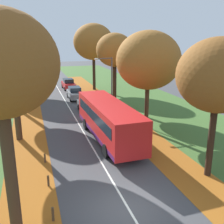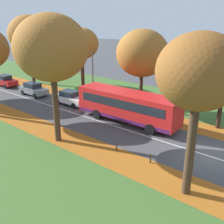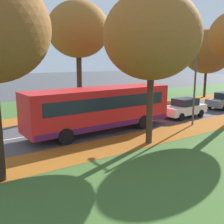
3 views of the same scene
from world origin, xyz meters
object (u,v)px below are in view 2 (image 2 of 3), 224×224
(tree_right_mid, at_px, (81,44))
(bollard_fourth, at_px, (117,146))
(tree_right_far, at_px, (29,34))
(tree_left_near, at_px, (51,48))
(tree_right_near, at_px, (142,53))
(bollard_second, at_px, (191,174))
(car_white_lead, at_px, (70,98))
(car_grey_following, at_px, (33,89))
(car_red_third_in_line, at_px, (5,81))
(tree_left_nearest, at_px, (199,73))
(bus, at_px, (128,105))
(bollard_third, at_px, (150,159))
(streetlamp_right, at_px, (91,72))

(tree_right_mid, distance_m, bollard_fourth, 16.46)
(tree_right_far, height_order, bollard_fourth, tree_right_far)
(tree_left_near, relative_size, tree_right_near, 1.17)
(tree_left_near, height_order, tree_right_mid, tree_left_near)
(tree_left_near, relative_size, tree_right_mid, 1.18)
(bollard_second, relative_size, car_white_lead, 0.16)
(car_grey_following, xyz_separation_m, car_red_third_in_line, (0.20, 7.34, 0.00))
(tree_right_far, xyz_separation_m, bollard_second, (-8.96, -29.36, -6.91))
(tree_left_nearest, bearing_deg, bollard_second, 12.68)
(tree_left_nearest, bearing_deg, tree_right_near, 43.94)
(tree_right_mid, height_order, car_red_third_in_line, tree_right_mid)
(car_grey_following, bearing_deg, tree_left_near, -117.32)
(bollard_second, height_order, bus, bus)
(bollard_third, height_order, car_white_lead, car_white_lead)
(tree_right_far, height_order, bus, tree_right_far)
(streetlamp_right, height_order, car_red_third_in_line, streetlamp_right)
(tree_left_nearest, xyz_separation_m, bollard_fourth, (1.52, 6.32, -6.70))
(tree_left_nearest, bearing_deg, bollard_third, 65.41)
(tree_left_nearest, relative_size, tree_right_mid, 1.07)
(tree_right_mid, height_order, bollard_third, tree_right_mid)
(tree_left_nearest, xyz_separation_m, tree_right_mid, (10.31, 18.76, -0.48))
(bollard_fourth, distance_m, bus, 6.02)
(tree_right_near, height_order, bollard_second, tree_right_near)
(streetlamp_right, bearing_deg, tree_right_mid, 61.83)
(tree_right_far, bearing_deg, bollard_second, -106.97)
(tree_right_near, bearing_deg, bollard_second, -132.57)
(tree_right_near, xyz_separation_m, tree_right_mid, (-0.15, 8.67, 0.41))
(bollard_third, bearing_deg, bollard_second, -90.19)
(car_grey_following, bearing_deg, bollard_second, -101.81)
(car_grey_following, bearing_deg, tree_right_far, 54.70)
(tree_left_near, xyz_separation_m, tree_right_mid, (10.52, 7.65, -0.92))
(tree_left_nearest, xyz_separation_m, car_white_lead, (6.86, 17.40, -6.19))
(bollard_second, relative_size, bollard_fourth, 1.11)
(car_white_lead, relative_size, car_red_third_in_line, 1.00)
(tree_right_far, xyz_separation_m, car_grey_following, (-4.00, -5.66, -6.44))
(bollard_second, bearing_deg, car_grey_following, 78.19)
(bollard_third, relative_size, streetlamp_right, 0.11)
(tree_left_near, bearing_deg, tree_right_near, -5.50)
(tree_left_nearest, height_order, tree_right_near, tree_left_nearest)
(tree_right_near, relative_size, streetlamp_right, 1.42)
(tree_right_near, bearing_deg, streetlamp_right, 106.86)
(bus, bearing_deg, bollard_fourth, -151.82)
(tree_right_mid, relative_size, streetlamp_right, 1.41)
(tree_left_near, bearing_deg, bollard_third, -77.45)
(tree_left_nearest, height_order, tree_left_near, tree_left_near)
(car_white_lead, bearing_deg, bus, -91.22)
(streetlamp_right, relative_size, car_white_lead, 1.41)
(tree_right_mid, height_order, bus, tree_right_mid)
(bollard_third, distance_m, car_red_third_in_line, 28.53)
(bollard_third, bearing_deg, tree_right_mid, 60.33)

